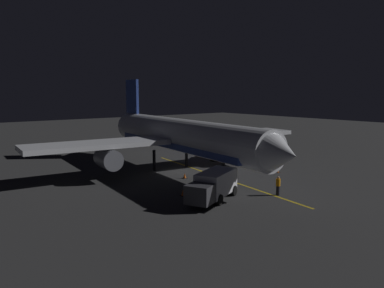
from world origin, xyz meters
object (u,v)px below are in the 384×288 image
(airliner, at_px, (178,136))
(traffic_cone_near_left, at_px, (278,170))
(traffic_cone_under_wing, at_px, (208,177))
(traffic_cone_far, at_px, (185,176))
(catering_truck, at_px, (222,151))
(traffic_cone_near_right, at_px, (183,193))
(ground_crew_worker, at_px, (278,185))
(baggage_truck, at_px, (213,186))

(airliner, height_order, traffic_cone_near_left, airliner)
(traffic_cone_under_wing, relative_size, traffic_cone_far, 1.00)
(catering_truck, height_order, traffic_cone_near_left, catering_truck)
(traffic_cone_under_wing, bearing_deg, traffic_cone_near_right, 30.70)
(ground_crew_worker, bearing_deg, catering_truck, -117.39)
(catering_truck, relative_size, ground_crew_worker, 3.44)
(baggage_truck, xyz_separation_m, traffic_cone_near_left, (-13.23, -3.84, -1.01))
(traffic_cone_under_wing, bearing_deg, traffic_cone_far, -47.76)
(traffic_cone_far, bearing_deg, airliner, -116.13)
(ground_crew_worker, height_order, traffic_cone_near_right, ground_crew_worker)
(traffic_cone_near_right, bearing_deg, catering_truck, -142.86)
(airliner, relative_size, baggage_truck, 5.27)
(catering_truck, height_order, traffic_cone_near_right, catering_truck)
(ground_crew_worker, relative_size, traffic_cone_under_wing, 3.16)
(catering_truck, bearing_deg, baggage_truck, 45.30)
(airliner, height_order, catering_truck, airliner)
(airliner, distance_m, catering_truck, 10.55)
(airliner, xyz_separation_m, traffic_cone_under_wing, (-0.08, 5.11, -3.85))
(traffic_cone_near_left, xyz_separation_m, traffic_cone_far, (10.12, -4.29, 0.00))
(baggage_truck, distance_m, catering_truck, 20.40)
(traffic_cone_under_wing, distance_m, traffic_cone_far, 2.50)
(baggage_truck, bearing_deg, traffic_cone_far, -110.90)
(airliner, xyz_separation_m, traffic_cone_far, (1.60, 3.26, -3.85))
(traffic_cone_near_right, height_order, traffic_cone_under_wing, same)
(baggage_truck, distance_m, traffic_cone_near_left, 13.81)
(ground_crew_worker, xyz_separation_m, traffic_cone_near_right, (6.76, -5.12, -0.64))
(baggage_truck, bearing_deg, airliner, -112.44)
(airliner, bearing_deg, catering_truck, -162.15)
(baggage_truck, xyz_separation_m, traffic_cone_under_wing, (-4.78, -6.29, -1.01))
(airliner, bearing_deg, traffic_cone_near_right, 55.86)
(catering_truck, xyz_separation_m, traffic_cone_near_left, (1.12, 10.66, -0.90))
(traffic_cone_near_right, bearing_deg, traffic_cone_far, -128.37)
(ground_crew_worker, xyz_separation_m, traffic_cone_far, (2.51, -10.49, -0.64))
(baggage_truck, relative_size, traffic_cone_near_left, 12.26)
(baggage_truck, height_order, traffic_cone_far, baggage_truck)
(traffic_cone_near_right, relative_size, traffic_cone_far, 1.00)
(catering_truck, xyz_separation_m, traffic_cone_under_wing, (9.56, 8.21, -0.90))
(traffic_cone_far, bearing_deg, traffic_cone_near_right, 51.63)
(traffic_cone_near_left, distance_m, traffic_cone_under_wing, 8.79)
(baggage_truck, distance_m, ground_crew_worker, 6.10)
(airliner, xyz_separation_m, traffic_cone_near_right, (5.85, 8.63, -3.85))
(catering_truck, bearing_deg, traffic_cone_near_right, 37.14)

